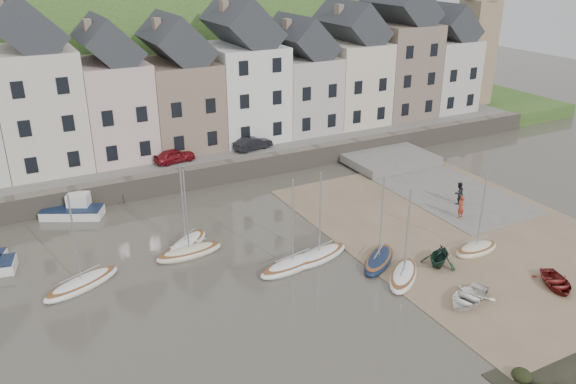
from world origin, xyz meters
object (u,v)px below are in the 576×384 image
person_dark (459,193)px  car_right (253,143)px  rowboat_green (439,256)px  car_left (175,156)px  person_red (461,207)px  rowboat_white (468,297)px  rowboat_red (556,282)px  sailboat_0 (82,284)px

person_dark → car_right: 19.08m
rowboat_green → person_dark: bearing=97.5°
car_left → person_dark: bearing=-139.1°
car_left → car_right: (7.50, 0.00, 0.00)m
person_red → car_left: size_ratio=0.49×
rowboat_white → person_red: bearing=121.3°
person_dark → person_red: bearing=46.0°
person_dark → car_left: car_left is taller
rowboat_red → person_dark: (3.36, 12.01, 0.65)m
rowboat_green → person_dark: person_dark is taller
rowboat_red → sailboat_0: bearing=179.2°
rowboat_white → car_right: size_ratio=0.89×
person_red → sailboat_0: bearing=-19.9°
sailboat_0 → car_right: size_ratio=1.71×
rowboat_red → car_left: bearing=144.9°
person_red → car_left: bearing=-60.2°
sailboat_0 → person_red: (26.88, -3.31, 0.74)m
sailboat_0 → rowboat_red: bearing=-27.8°
sailboat_0 → rowboat_red: (25.22, -13.29, 0.11)m
rowboat_green → rowboat_red: size_ratio=0.86×
rowboat_red → person_red: person_red is taller
person_red → rowboat_white: bearing=36.4°
sailboat_0 → rowboat_green: sailboat_0 is taller
car_left → rowboat_red: bearing=-160.1°
rowboat_white → person_dark: bearing=121.6°
car_left → rowboat_green: bearing=-163.5°
car_right → car_left: bearing=80.0°
rowboat_red → person_dark: person_dark is taller
person_red → person_dark: (1.69, 2.03, 0.02)m
person_dark → car_left: size_ratio=0.51×
rowboat_red → rowboat_white: bearing=-164.8°
rowboat_green → car_right: (-2.78, 22.54, 1.46)m
sailboat_0 → person_dark: 28.61m
rowboat_white → rowboat_green: bearing=143.0°
rowboat_red → car_right: (-7.26, 27.83, 1.84)m
person_red → rowboat_green: bearing=24.5°
rowboat_red → person_red: 10.13m
rowboat_green → person_red: 7.73m
car_left → car_right: bearing=-98.0°
rowboat_white → rowboat_green: size_ratio=1.27×
sailboat_0 → person_red: 27.10m
rowboat_white → rowboat_red: rowboat_white is taller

